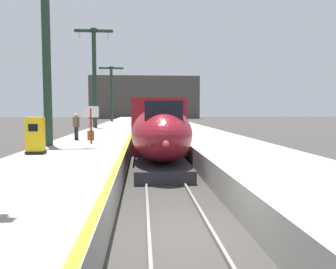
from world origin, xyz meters
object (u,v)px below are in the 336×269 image
object	(u,v)px
ticket_machine_yellow	(35,137)
rolling_suitcase	(91,135)
passenger_near_edge	(76,124)
highspeed_train_main	(152,121)
departure_info_board	(91,117)
station_column_far	(94,69)
station_column_distant	(111,88)
station_column_mid	(46,29)

from	to	relation	value
ticket_machine_yellow	rolling_suitcase	bearing A→B (deg)	77.58
passenger_near_edge	ticket_machine_yellow	distance (m)	6.52
highspeed_train_main	rolling_suitcase	distance (m)	10.30
passenger_near_edge	ticket_machine_yellow	bearing A→B (deg)	-94.39
rolling_suitcase	departure_info_board	bearing A→B (deg)	-80.82
station_column_far	ticket_machine_yellow	size ratio (longest dim) A/B	6.49
station_column_far	departure_info_board	xyz separation A→B (m)	(2.10, -16.78, -4.65)
station_column_far	departure_info_board	bearing A→B (deg)	-82.88
passenger_near_edge	station_column_distant	bearing A→B (deg)	91.42
station_column_distant	ticket_machine_yellow	size ratio (longest dim) A/B	5.58
rolling_suitcase	ticket_machine_yellow	xyz separation A→B (m)	(-1.41, -6.41, 0.44)
station_column_mid	station_column_distant	bearing A→B (deg)	90.00
rolling_suitcase	station_column_distant	bearing A→B (deg)	92.94
highspeed_train_main	departure_info_board	size ratio (longest dim) A/B	17.53
station_column_distant	station_column_far	bearing A→B (deg)	-90.00
station_column_mid	ticket_machine_yellow	world-z (taller)	station_column_mid
rolling_suitcase	departure_info_board	xyz separation A→B (m)	(0.34, -2.08, 1.20)
station_column_mid	highspeed_train_main	bearing A→B (deg)	64.71
station_column_mid	rolling_suitcase	world-z (taller)	station_column_mid
departure_info_board	rolling_suitcase	bearing A→B (deg)	99.18
station_column_far	ticket_machine_yellow	xyz separation A→B (m)	(0.35, -21.11, -5.42)
highspeed_train_main	passenger_near_edge	xyz separation A→B (m)	(-5.05, -9.32, 0.10)
station_column_far	rolling_suitcase	size ratio (longest dim) A/B	10.58
station_column_far	departure_info_board	distance (m)	17.54
station_column_mid	station_column_far	size ratio (longest dim) A/B	1.00
highspeed_train_main	rolling_suitcase	size ratio (longest dim) A/B	37.84
highspeed_train_main	ticket_machine_yellow	xyz separation A→B (m)	(-5.55, -15.82, -0.15)
station_column_distant	departure_info_board	world-z (taller)	station_column_distant
station_column_far	passenger_near_edge	xyz separation A→B (m)	(0.85, -14.61, -5.17)
station_column_far	station_column_distant	bearing A→B (deg)	90.00
station_column_distant	passenger_near_edge	size ratio (longest dim) A/B	5.28
station_column_mid	departure_info_board	distance (m)	5.18
station_column_distant	ticket_machine_yellow	xyz separation A→B (m)	(0.35, -40.68, -4.65)
station_column_far	passenger_near_edge	size ratio (longest dim) A/B	6.15
station_column_distant	departure_info_board	xyz separation A→B (m)	(2.10, -36.35, -3.88)
station_column_mid	passenger_near_edge	xyz separation A→B (m)	(0.85, 3.16, -5.15)
highspeed_train_main	station_column_distant	size ratio (longest dim) A/B	4.16
ticket_machine_yellow	highspeed_train_main	bearing A→B (deg)	70.67
highspeed_train_main	station_column_far	xyz separation A→B (m)	(-5.90, 5.29, 5.27)
passenger_near_edge	departure_info_board	size ratio (longest dim) A/B	0.80
passenger_near_edge	rolling_suitcase	distance (m)	1.14
station_column_distant	rolling_suitcase	bearing A→B (deg)	-87.06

